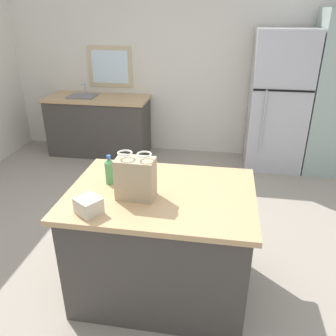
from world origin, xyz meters
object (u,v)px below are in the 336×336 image
at_px(bottle, 110,171).
at_px(kitchen_island, 162,242).
at_px(small_box, 89,206).
at_px(shopping_bag, 136,178).
at_px(tall_cabinet, 331,95).
at_px(refrigerator, 278,102).

bearing_deg(bottle, kitchen_island, -9.55).
height_order(small_box, bottle, bottle).
xyz_separation_m(kitchen_island, shopping_bag, (-0.16, -0.10, 0.59)).
bearing_deg(small_box, tall_cabinet, 54.09).
relative_size(tall_cabinet, small_box, 14.31).
bearing_deg(kitchen_island, small_box, -138.55).
relative_size(refrigerator, shopping_bag, 5.59).
xyz_separation_m(kitchen_island, bottle, (-0.40, 0.07, 0.54)).
bearing_deg(bottle, shopping_bag, -35.04).
xyz_separation_m(shopping_bag, bottle, (-0.25, 0.17, -0.05)).
height_order(kitchen_island, bottle, bottle).
distance_m(refrigerator, shopping_bag, 3.05).
distance_m(shopping_bag, small_box, 0.37).
bearing_deg(refrigerator, kitchen_island, -112.87).
bearing_deg(kitchen_island, shopping_bag, -146.30).
height_order(shopping_bag, bottle, shopping_bag).
xyz_separation_m(tall_cabinet, bottle, (-2.19, -2.60, -0.06)).
xyz_separation_m(refrigerator, tall_cabinet, (0.66, 0.00, 0.12)).
relative_size(tall_cabinet, shopping_bag, 6.29).
relative_size(kitchen_island, shopping_bag, 4.02).
relative_size(refrigerator, small_box, 12.72).
xyz_separation_m(refrigerator, shopping_bag, (-1.28, -2.77, 0.10)).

